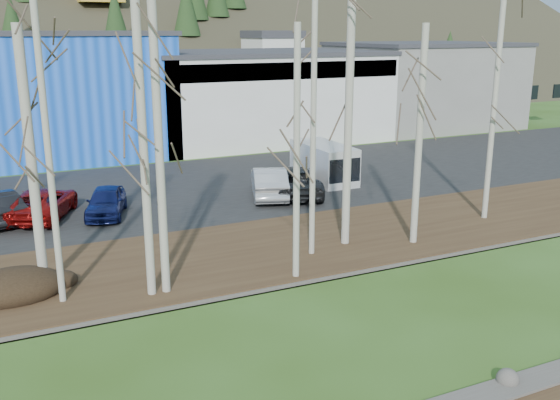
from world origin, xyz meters
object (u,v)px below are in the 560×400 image
van_white (325,163)px  car_5 (292,180)px  car_3 (106,202)px  car_2 (42,203)px  car_4 (269,182)px

van_white → car_5: bearing=-147.4°
car_3 → car_5: bearing=16.5°
car_2 → car_3: (2.69, -0.91, -0.02)m
car_3 → car_4: size_ratio=0.82×
car_3 → car_5: size_ratio=0.72×
car_2 → van_white: 15.06m
car_5 → van_white: van_white is taller
car_2 → car_4: bearing=-163.2°
car_2 → van_white: van_white is taller
car_5 → van_white: size_ratio=1.13×
car_2 → car_4: size_ratio=1.04×
car_2 → van_white: bearing=-154.8°
car_2 → van_white: size_ratio=1.03×
car_3 → car_5: car_5 is taller
car_4 → car_5: bearing=-163.8°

